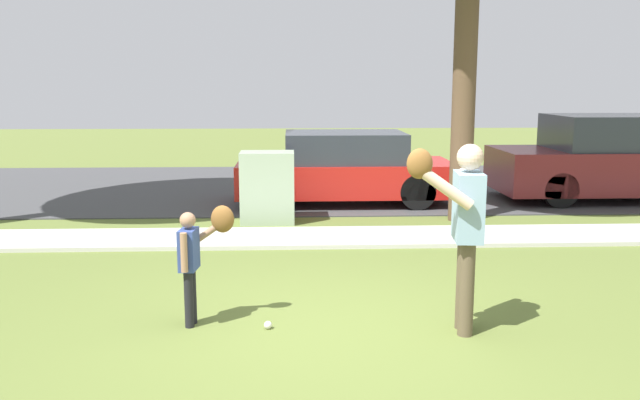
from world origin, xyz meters
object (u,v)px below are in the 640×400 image
parked_hatchback_red (345,169)px  parked_suv_maroon (618,159)px  baseball (268,325)px  utility_cabinet (267,187)px  person_adult (463,219)px  person_child (197,250)px

parked_hatchback_red → parked_suv_maroon: size_ratio=0.85×
baseball → utility_cabinet: (-0.16, 4.79, 0.54)m
person_adult → baseball: 2.04m
utility_cabinet → baseball: bearing=-88.0°
person_child → utility_cabinet: (0.49, 4.63, -0.14)m
person_adult → baseball: bearing=1.2°
person_adult → baseball: size_ratio=23.32×
baseball → parked_suv_maroon: parked_suv_maroon is taller
person_child → utility_cabinet: bearing=90.2°
person_child → person_adult: bearing=-1.2°
baseball → parked_hatchback_red: size_ratio=0.02×
person_adult → parked_suv_maroon: 8.29m
person_adult → person_child: 2.45m
person_child → baseball: (0.65, -0.16, -0.68)m
parked_suv_maroon → utility_cabinet: bearing=15.2°
person_adult → parked_hatchback_red: bearing=-79.2°
person_child → baseball: bearing=-7.5°
person_adult → utility_cabinet: bearing=-62.6°
person_adult → parked_suv_maroon: person_adult is taller
person_child → parked_hatchback_red: 6.58m
person_adult → parked_hatchback_red: 6.65m
person_child → baseball: size_ratio=15.15×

